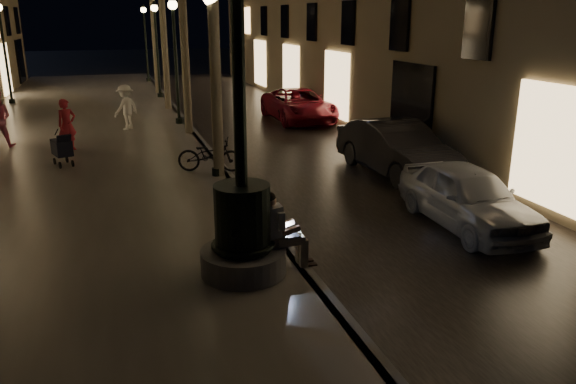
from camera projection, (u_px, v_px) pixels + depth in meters
name	position (u px, v px, depth m)	size (l,w,h in m)	color
ground	(191.00, 133.00, 21.40)	(120.00, 120.00, 0.00)	black
cobble_lane	(267.00, 128.00, 22.27)	(6.00, 45.00, 0.02)	black
promenade	(80.00, 136.00, 20.22)	(8.00, 45.00, 0.20)	#625D56
curb_strip	(191.00, 130.00, 21.37)	(0.25, 45.00, 0.20)	#59595B
fountain_lamppost	(242.00, 214.00, 8.93)	(1.40, 1.40, 5.21)	#59595B
seated_man_laptop	(279.00, 228.00, 9.19)	(0.97, 0.33, 1.34)	tan
lamp_curb_a	(213.00, 58.00, 13.98)	(0.36, 0.36, 4.81)	black
lamp_curb_b	(175.00, 44.00, 21.26)	(0.36, 0.36, 4.81)	black
lamp_curb_c	(156.00, 37.00, 28.54)	(0.36, 0.36, 4.81)	black
lamp_curb_d	(145.00, 33.00, 35.82)	(0.36, 0.36, 4.81)	black
lamp_left_c	(3.00, 39.00, 26.49)	(0.36, 0.36, 4.81)	black
stroller	(62.00, 148.00, 15.69)	(0.63, 1.02, 1.03)	black
car_front	(467.00, 196.00, 11.65)	(1.54, 3.82, 1.30)	#ADB0B5
car_second	(396.00, 148.00, 15.54)	(1.56, 4.46, 1.47)	black
car_third	(299.00, 105.00, 23.59)	(2.22, 4.82, 1.34)	maroon
pedestrian_red	(67.00, 125.00, 17.47)	(0.59, 0.38, 1.61)	red
pedestrian_white	(126.00, 107.00, 20.74)	(1.06, 0.61, 1.65)	white
bicycle	(210.00, 155.00, 15.13)	(0.61, 1.75, 0.92)	black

